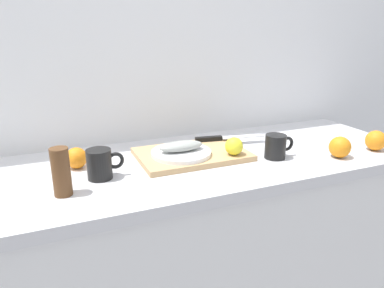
# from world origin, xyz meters

# --- Properties ---
(back_wall) EXTENTS (3.20, 0.05, 2.50)m
(back_wall) POSITION_xyz_m (0.00, 0.33, 1.25)
(back_wall) COLOR white
(back_wall) RESTS_ON ground_plane
(kitchen_counter) EXTENTS (2.00, 0.60, 0.90)m
(kitchen_counter) POSITION_xyz_m (0.00, 0.00, 0.45)
(kitchen_counter) COLOR white
(kitchen_counter) RESTS_ON ground_plane
(cutting_board) EXTENTS (0.40, 0.27, 0.02)m
(cutting_board) POSITION_xyz_m (0.13, 0.03, 0.91)
(cutting_board) COLOR tan
(cutting_board) RESTS_ON kitchen_counter
(white_plate) EXTENTS (0.22, 0.22, 0.01)m
(white_plate) POSITION_xyz_m (0.09, 0.01, 0.93)
(white_plate) COLOR white
(white_plate) RESTS_ON cutting_board
(fish_fillet) EXTENTS (0.16, 0.07, 0.04)m
(fish_fillet) POSITION_xyz_m (0.09, 0.01, 0.95)
(fish_fillet) COLOR #999E99
(fish_fillet) RESTS_ON white_plate
(chef_knife) EXTENTS (0.29, 0.08, 0.02)m
(chef_knife) POSITION_xyz_m (0.30, 0.12, 0.93)
(chef_knife) COLOR silver
(chef_knife) RESTS_ON cutting_board
(lemon_0) EXTENTS (0.06, 0.06, 0.06)m
(lemon_0) POSITION_xyz_m (0.26, -0.06, 0.95)
(lemon_0) COLOR yellow
(lemon_0) RESTS_ON cutting_board
(coffee_mug_0) EXTENTS (0.12, 0.08, 0.10)m
(coffee_mug_0) POSITION_xyz_m (-0.21, -0.04, 0.95)
(coffee_mug_0) COLOR black
(coffee_mug_0) RESTS_ON kitchen_counter
(coffee_mug_1) EXTENTS (0.12, 0.08, 0.09)m
(coffee_mug_1) POSITION_xyz_m (0.41, -0.10, 0.94)
(coffee_mug_1) COLOR black
(coffee_mug_1) RESTS_ON kitchen_counter
(orange_0) EXTENTS (0.08, 0.08, 0.08)m
(orange_0) POSITION_xyz_m (0.64, -0.18, 0.94)
(orange_0) COLOR orange
(orange_0) RESTS_ON kitchen_counter
(orange_2) EXTENTS (0.08, 0.08, 0.08)m
(orange_2) POSITION_xyz_m (0.82, -0.17, 0.94)
(orange_2) COLOR orange
(orange_2) RESTS_ON kitchen_counter
(orange_3) EXTENTS (0.07, 0.07, 0.07)m
(orange_3) POSITION_xyz_m (-0.27, 0.08, 0.94)
(orange_3) COLOR orange
(orange_3) RESTS_ON kitchen_counter
(pepper_mill) EXTENTS (0.05, 0.05, 0.14)m
(pepper_mill) POSITION_xyz_m (-0.33, -0.12, 0.97)
(pepper_mill) COLOR brown
(pepper_mill) RESTS_ON kitchen_counter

